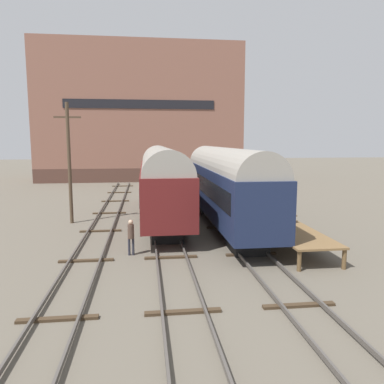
# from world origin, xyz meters

# --- Properties ---
(ground_plane) EXTENTS (200.00, 200.00, 0.00)m
(ground_plane) POSITION_xyz_m (0.00, 0.00, 0.00)
(ground_plane) COLOR #60594C
(track_left) EXTENTS (2.60, 60.00, 0.26)m
(track_left) POSITION_xyz_m (-4.09, 0.00, 0.14)
(track_left) COLOR #4C4742
(track_left) RESTS_ON ground
(track_middle) EXTENTS (2.60, 60.00, 0.26)m
(track_middle) POSITION_xyz_m (0.00, 0.00, 0.14)
(track_middle) COLOR #4C4742
(track_middle) RESTS_ON ground
(track_right) EXTENTS (2.60, 60.00, 0.26)m
(track_right) POSITION_xyz_m (4.09, 0.00, 0.14)
(track_right) COLOR #4C4742
(track_right) RESTS_ON ground
(train_car_navy) EXTENTS (2.87, 17.09, 5.33)m
(train_car_navy) POSITION_xyz_m (4.09, 3.42, 3.05)
(train_car_navy) COLOR black
(train_car_navy) RESTS_ON ground
(train_car_maroon) EXTENTS (3.04, 17.64, 5.33)m
(train_car_maroon) POSITION_xyz_m (0.00, 6.41, 3.03)
(train_car_maroon) COLOR black
(train_car_maroon) RESTS_ON ground
(station_platform) EXTENTS (2.42, 13.14, 1.03)m
(station_platform) POSITION_xyz_m (6.62, 0.88, 0.94)
(station_platform) COLOR brown
(station_platform) RESTS_ON ground
(bench) EXTENTS (1.40, 0.40, 0.91)m
(bench) POSITION_xyz_m (6.80, -0.32, 1.51)
(bench) COLOR brown
(bench) RESTS_ON station_platform
(person_worker) EXTENTS (0.32, 0.32, 1.84)m
(person_worker) POSITION_xyz_m (-1.96, -2.24, 1.11)
(person_worker) COLOR #282833
(person_worker) RESTS_ON ground
(utility_pole) EXTENTS (1.80, 0.24, 8.37)m
(utility_pole) POSITION_xyz_m (-6.41, 5.88, 4.35)
(utility_pole) COLOR #473828
(utility_pole) RESTS_ON ground
(warehouse_building) EXTENTS (29.12, 10.20, 19.43)m
(warehouse_building) POSITION_xyz_m (-1.75, 36.63, 9.72)
(warehouse_building) COLOR #4F342A
(warehouse_building) RESTS_ON ground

